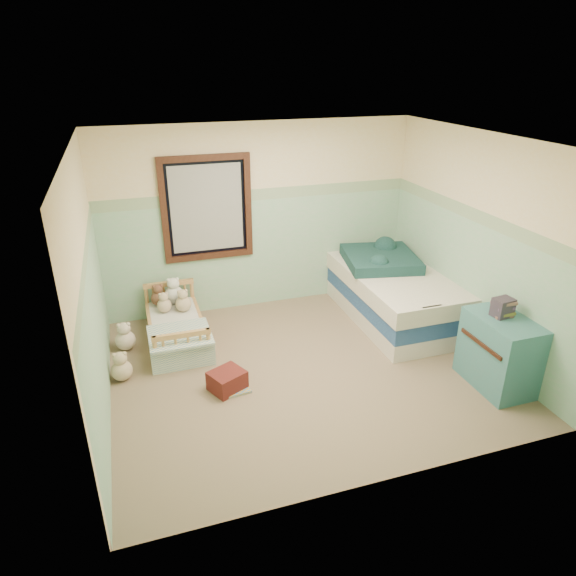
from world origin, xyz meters
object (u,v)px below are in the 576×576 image
object	(u,v)px
toddler_bed_frame	(177,335)
red_pillow	(227,381)
plush_floor_tan	(122,370)
floor_book	(236,390)
twin_bed_frame	(390,309)
plush_floor_cream	(126,340)
dresser	(499,352)

from	to	relation	value
toddler_bed_frame	red_pillow	bearing A→B (deg)	-72.15
plush_floor_tan	floor_book	xyz separation A→B (m)	(1.12, -0.59, -0.10)
plush_floor_tan	red_pillow	distance (m)	1.18
plush_floor_tan	twin_bed_frame	world-z (taller)	plush_floor_tan
toddler_bed_frame	twin_bed_frame	xyz separation A→B (m)	(2.83, -0.21, 0.03)
plush_floor_cream	floor_book	world-z (taller)	plush_floor_cream
twin_bed_frame	dresser	world-z (taller)	dresser
plush_floor_tan	red_pillow	world-z (taller)	plush_floor_tan
toddler_bed_frame	plush_floor_cream	world-z (taller)	plush_floor_cream
twin_bed_frame	dresser	bearing A→B (deg)	-80.53
plush_floor_cream	red_pillow	distance (m)	1.54
plush_floor_cream	red_pillow	size ratio (longest dim) A/B	0.70
plush_floor_tan	red_pillow	size ratio (longest dim) A/B	0.67
plush_floor_cream	plush_floor_tan	distance (m)	0.65
toddler_bed_frame	plush_floor_tan	xyz separation A→B (m)	(-0.67, -0.65, 0.03)
plush_floor_cream	dresser	world-z (taller)	dresser
toddler_bed_frame	dresser	distance (m)	3.71
toddler_bed_frame	twin_bed_frame	distance (m)	2.84
dresser	floor_book	size ratio (longest dim) A/B	2.76
twin_bed_frame	dresser	xyz separation A→B (m)	(0.29, -1.76, 0.28)
toddler_bed_frame	floor_book	distance (m)	1.32
plush_floor_tan	floor_book	size ratio (longest dim) A/B	0.81
toddler_bed_frame	red_pillow	xyz separation A→B (m)	(0.38, -1.18, 0.02)
plush_floor_cream	twin_bed_frame	xyz separation A→B (m)	(3.44, -0.21, -0.01)
dresser	red_pillow	xyz separation A→B (m)	(-2.74, 0.79, -0.29)
plush_floor_tan	dresser	world-z (taller)	dresser
plush_floor_cream	toddler_bed_frame	bearing A→B (deg)	-0.00
plush_floor_cream	twin_bed_frame	distance (m)	3.45
floor_book	toddler_bed_frame	bearing A→B (deg)	103.58
toddler_bed_frame	plush_floor_cream	bearing A→B (deg)	180.00
dresser	red_pillow	size ratio (longest dim) A/B	2.30
twin_bed_frame	floor_book	size ratio (longest dim) A/B	7.58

